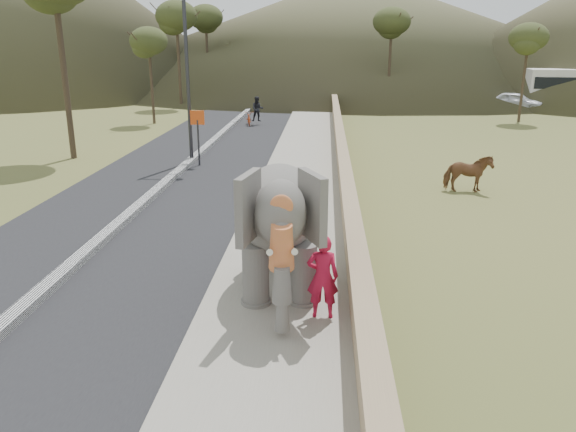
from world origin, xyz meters
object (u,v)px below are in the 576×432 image
at_px(lamppost, 193,50).
at_px(motorcyclist, 253,114).
at_px(elephant_and_man, 279,225).
at_px(cow, 468,173).

height_order(lamppost, motorcyclist, lamppost).
bearing_deg(motorcyclist, elephant_and_man, -81.54).
height_order(lamppost, elephant_and_man, lamppost).
xyz_separation_m(lamppost, motorcyclist, (0.97, 11.78, -4.16)).
xyz_separation_m(lamppost, cow, (10.77, -4.48, -4.19)).
relative_size(lamppost, cow, 4.92).
bearing_deg(elephant_and_man, motorcyclist, 98.46).
bearing_deg(elephant_and_man, lamppost, 109.45).
relative_size(cow, elephant_and_man, 0.40).
xyz_separation_m(lamppost, elephant_and_man, (4.71, -13.34, -3.34)).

